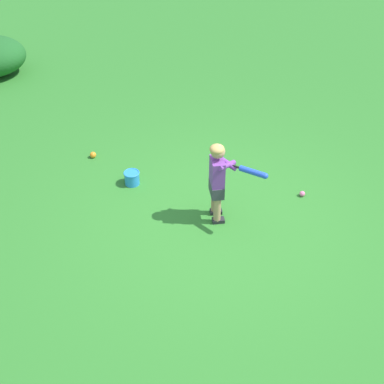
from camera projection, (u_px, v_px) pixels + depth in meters
The scene contains 5 objects.
ground_plane at pixel (221, 221), 6.50m from camera, with size 40.00×40.00×0.00m, color #2D7528.
child_batter at pixel (219, 176), 6.15m from camera, with size 0.59×0.59×1.08m.
play_ball_behind_batter at pixel (302, 194), 6.88m from camera, with size 0.07×0.07×0.07m, color pink.
play_ball_far_right at pixel (93, 155), 7.59m from camera, with size 0.09×0.09×0.09m, color orange.
toy_bucket at pixel (132, 178), 7.06m from camera, with size 0.22×0.22×0.19m.
Camera 1 is at (-4.75, 1.25, 4.30)m, focal length 48.92 mm.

